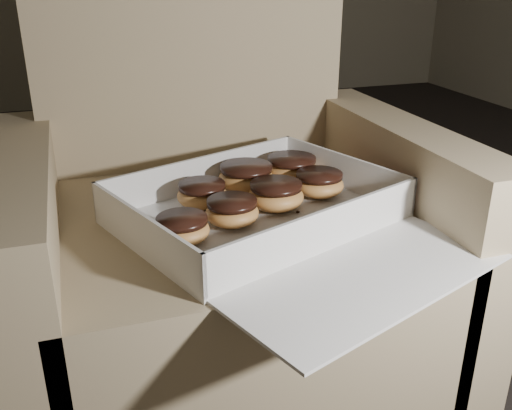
{
  "coord_description": "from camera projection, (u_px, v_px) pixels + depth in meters",
  "views": [
    {
      "loc": [
        -0.4,
        -1.18,
        0.77
      ],
      "look_at": [
        -0.12,
        -0.35,
        0.4
      ],
      "focal_mm": 40.0,
      "sensor_mm": 36.0,
      "label": 1
    }
  ],
  "objects": [
    {
      "name": "crumb_d",
      "position": [
        298.0,
        212.0,
        0.97
      ],
      "size": [
        0.01,
        0.01,
        0.0
      ],
      "primitive_type": "ellipsoid",
      "color": "black",
      "rests_on": "bakery_box"
    },
    {
      "name": "donut_g",
      "position": [
        276.0,
        195.0,
        0.98
      ],
      "size": [
        0.1,
        0.1,
        0.05
      ],
      "color": "#C28543",
      "rests_on": "bakery_box"
    },
    {
      "name": "donut_a",
      "position": [
        319.0,
        183.0,
        1.03
      ],
      "size": [
        0.09,
        0.09,
        0.05
      ],
      "color": "#C28543",
      "rests_on": "bakery_box"
    },
    {
      "name": "bakery_box",
      "position": [
        275.0,
        221.0,
        0.93
      ],
      "size": [
        0.58,
        0.62,
        0.07
      ],
      "rotation": [
        0.0,
        0.0,
        0.36
      ],
      "color": "silver",
      "rests_on": "armchair"
    },
    {
      "name": "crumb_c",
      "position": [
        240.0,
        249.0,
        0.84
      ],
      "size": [
        0.01,
        0.01,
        0.0
      ],
      "primitive_type": "ellipsoid",
      "color": "black",
      "rests_on": "bakery_box"
    },
    {
      "name": "crumb_b",
      "position": [
        366.0,
        222.0,
        0.93
      ],
      "size": [
        0.01,
        0.01,
        0.0
      ],
      "primitive_type": "ellipsoid",
      "color": "black",
      "rests_on": "bakery_box"
    },
    {
      "name": "floor",
      "position": [
        259.0,
        292.0,
        1.45
      ],
      "size": [
        4.5,
        4.5,
        0.0
      ],
      "primitive_type": "plane",
      "color": "black",
      "rests_on": "ground"
    },
    {
      "name": "armchair",
      "position": [
        224.0,
        249.0,
        1.1
      ],
      "size": [
        0.79,
        0.67,
        0.83
      ],
      "color": "#907A5C",
      "rests_on": "floor"
    },
    {
      "name": "crumb_a",
      "position": [
        185.0,
        271.0,
        0.79
      ],
      "size": [
        0.01,
        0.01,
        0.0
      ],
      "primitive_type": "ellipsoid",
      "color": "black",
      "rests_on": "bakery_box"
    },
    {
      "name": "donut_d",
      "position": [
        182.0,
        229.0,
        0.86
      ],
      "size": [
        0.08,
        0.08,
        0.04
      ],
      "color": "#C28543",
      "rests_on": "bakery_box"
    },
    {
      "name": "donut_c",
      "position": [
        202.0,
        194.0,
        0.99
      ],
      "size": [
        0.09,
        0.09,
        0.04
      ],
      "color": "#C28543",
      "rests_on": "bakery_box"
    },
    {
      "name": "donut_e",
      "position": [
        246.0,
        177.0,
        1.05
      ],
      "size": [
        0.1,
        0.1,
        0.05
      ],
      "color": "#C28543",
      "rests_on": "bakery_box"
    },
    {
      "name": "donut_f",
      "position": [
        232.0,
        211.0,
        0.92
      ],
      "size": [
        0.09,
        0.09,
        0.04
      ],
      "color": "#C28543",
      "rests_on": "bakery_box"
    },
    {
      "name": "donut_b",
      "position": [
        291.0,
        168.0,
        1.1
      ],
      "size": [
        0.1,
        0.1,
        0.05
      ],
      "color": "#C28543",
      "rests_on": "bakery_box"
    }
  ]
}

